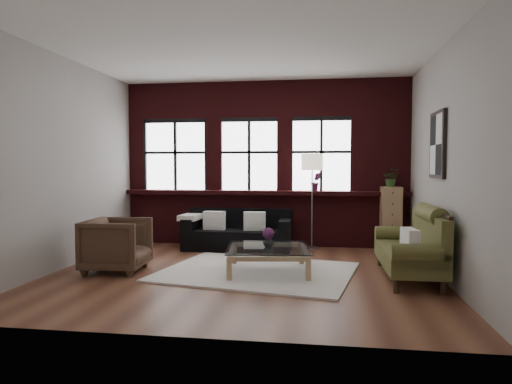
# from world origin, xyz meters

# --- Properties ---
(floor) EXTENTS (5.50, 5.50, 0.00)m
(floor) POSITION_xyz_m (0.00, 0.00, 0.00)
(floor) COLOR brown
(floor) RESTS_ON ground
(ceiling) EXTENTS (5.50, 5.50, 0.00)m
(ceiling) POSITION_xyz_m (0.00, 0.00, 3.20)
(ceiling) COLOR white
(ceiling) RESTS_ON ground
(wall_back) EXTENTS (5.50, 0.00, 5.50)m
(wall_back) POSITION_xyz_m (0.00, 2.50, 1.60)
(wall_back) COLOR #A5A09A
(wall_back) RESTS_ON ground
(wall_front) EXTENTS (5.50, 0.00, 5.50)m
(wall_front) POSITION_xyz_m (0.00, -2.50, 1.60)
(wall_front) COLOR #A5A09A
(wall_front) RESTS_ON ground
(wall_left) EXTENTS (0.00, 5.00, 5.00)m
(wall_left) POSITION_xyz_m (-2.75, 0.00, 1.60)
(wall_left) COLOR #A5A09A
(wall_left) RESTS_ON ground
(wall_right) EXTENTS (0.00, 5.00, 5.00)m
(wall_right) POSITION_xyz_m (2.75, 0.00, 1.60)
(wall_right) COLOR #A5A09A
(wall_right) RESTS_ON ground
(brick_backwall) EXTENTS (5.50, 0.12, 3.20)m
(brick_backwall) POSITION_xyz_m (0.00, 2.44, 1.60)
(brick_backwall) COLOR #461013
(brick_backwall) RESTS_ON floor
(sill_ledge) EXTENTS (5.50, 0.30, 0.08)m
(sill_ledge) POSITION_xyz_m (0.00, 2.35, 1.04)
(sill_ledge) COLOR #461013
(sill_ledge) RESTS_ON brick_backwall
(window_left) EXTENTS (1.38, 0.10, 1.50)m
(window_left) POSITION_xyz_m (-1.80, 2.45, 1.75)
(window_left) COLOR black
(window_left) RESTS_ON brick_backwall
(window_mid) EXTENTS (1.38, 0.10, 1.50)m
(window_mid) POSITION_xyz_m (-0.30, 2.45, 1.75)
(window_mid) COLOR black
(window_mid) RESTS_ON brick_backwall
(window_right) EXTENTS (1.38, 0.10, 1.50)m
(window_right) POSITION_xyz_m (1.10, 2.45, 1.75)
(window_right) COLOR black
(window_right) RESTS_ON brick_backwall
(wall_poster) EXTENTS (0.05, 0.74, 0.94)m
(wall_poster) POSITION_xyz_m (2.72, 0.30, 1.85)
(wall_poster) COLOR black
(wall_poster) RESTS_ON wall_right
(shag_rug) EXTENTS (3.04, 2.58, 0.03)m
(shag_rug) POSITION_xyz_m (0.19, 0.09, 0.01)
(shag_rug) COLOR silver
(shag_rug) RESTS_ON floor
(dark_sofa) EXTENTS (1.98, 0.80, 0.72)m
(dark_sofa) POSITION_xyz_m (-0.43, 1.90, 0.36)
(dark_sofa) COLOR black
(dark_sofa) RESTS_ON floor
(pillow_a) EXTENTS (0.41, 0.17, 0.34)m
(pillow_a) POSITION_xyz_m (-0.86, 1.80, 0.55)
(pillow_a) COLOR white
(pillow_a) RESTS_ON dark_sofa
(pillow_b) EXTENTS (0.42, 0.20, 0.34)m
(pillow_b) POSITION_xyz_m (-0.10, 1.80, 0.55)
(pillow_b) COLOR white
(pillow_b) RESTS_ON dark_sofa
(vintage_settee) EXTENTS (0.81, 1.82, 0.97)m
(vintage_settee) POSITION_xyz_m (2.30, 0.06, 0.49)
(vintage_settee) COLOR brown
(vintage_settee) RESTS_ON floor
(pillow_settee) EXTENTS (0.19, 0.39, 0.34)m
(pillow_settee) POSITION_xyz_m (2.22, -0.50, 0.60)
(pillow_settee) COLOR white
(pillow_settee) RESTS_ON vintage_settee
(armchair) EXTENTS (0.92, 0.90, 0.79)m
(armchair) POSITION_xyz_m (-1.87, -0.12, 0.39)
(armchair) COLOR #422E21
(armchair) RESTS_ON floor
(coffee_table) EXTENTS (1.31, 1.31, 0.39)m
(coffee_table) POSITION_xyz_m (0.35, 0.09, 0.19)
(coffee_table) COLOR #A48159
(coffee_table) RESTS_ON shag_rug
(vase) EXTENTS (0.18, 0.18, 0.16)m
(vase) POSITION_xyz_m (0.35, 0.09, 0.46)
(vase) COLOR #B2B2B2
(vase) RESTS_ON coffee_table
(flowers) EXTENTS (0.17, 0.17, 0.17)m
(flowers) POSITION_xyz_m (0.35, 0.09, 0.58)
(flowers) COLOR #521C4A
(flowers) RESTS_ON vase
(drawer_chest) EXTENTS (0.36, 0.36, 1.18)m
(drawer_chest) POSITION_xyz_m (2.37, 2.19, 0.59)
(drawer_chest) COLOR #A48159
(drawer_chest) RESTS_ON floor
(potted_plant_top) EXTENTS (0.33, 0.29, 0.33)m
(potted_plant_top) POSITION_xyz_m (2.37, 2.19, 1.34)
(potted_plant_top) COLOR #2D5923
(potted_plant_top) RESTS_ON drawer_chest
(floor_lamp) EXTENTS (0.40, 0.40, 1.93)m
(floor_lamp) POSITION_xyz_m (0.93, 2.16, 0.97)
(floor_lamp) COLOR #A5A5A8
(floor_lamp) RESTS_ON floor
(sill_plant) EXTENTS (0.22, 0.19, 0.35)m
(sill_plant) POSITION_xyz_m (1.00, 2.32, 1.26)
(sill_plant) COLOR #521C4A
(sill_plant) RESTS_ON sill_ledge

